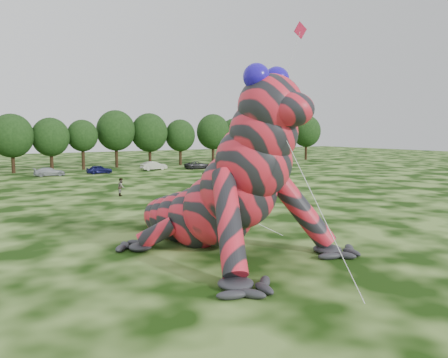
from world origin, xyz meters
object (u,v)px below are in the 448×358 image
inflatable_gecko (201,161)px  tree_14 (235,140)px  car_7 (245,163)px  car_6 (198,165)px  tree_7 (12,143)px  car_5 (154,166)px  car_4 (99,169)px  flying_kite (296,43)px  tree_12 (180,142)px  tree_15 (256,140)px  tree_8 (51,144)px  tree_13 (213,139)px  tree_11 (150,140)px  tree_16 (277,140)px  spectator_3 (243,171)px  spectator_2 (204,179)px  car_3 (49,172)px  tree_9 (83,145)px  tree_10 (116,139)px  spectator_1 (121,187)px  tree_17 (306,138)px

inflatable_gecko → tree_14: 68.79m
car_7 → car_6: bearing=87.1°
tree_7 → tree_14: (43.54, 1.92, -0.04)m
tree_14 → car_5: size_ratio=2.08×
car_4 → flying_kite: bearing=-169.2°
inflatable_gecko → car_7: 57.47m
tree_12 → car_5: (-8.89, -7.77, -3.74)m
tree_15 → car_4: (-37.12, -9.27, -4.15)m
tree_8 → tree_13: size_ratio=0.88×
tree_7 → car_6: tree_7 is taller
tree_11 → tree_15: bearing=-1.0°
tree_8 → tree_16: bearing=2.8°
tree_15 → spectator_3: (-20.93, -25.86, -3.90)m
tree_13 → tree_12: bearing=175.1°
tree_14 → car_7: bearing=-113.3°
tree_15 → car_4: 38.49m
tree_15 → spectator_3: 33.49m
car_7 → spectator_2: 29.15m
tree_15 → car_3: tree_15 is taller
tree_9 → car_5: 12.99m
inflatable_gecko → tree_9: (6.68, 55.23, -0.69)m
inflatable_gecko → tree_12: size_ratio=2.24×
tree_13 → car_4: 27.54m
tree_10 → spectator_3: bearing=-69.2°
car_4 → tree_8: bearing=36.7°
tree_8 → tree_9: (5.28, 0.36, -0.13)m
car_7 → tree_16: bearing=-57.2°
tree_12 → spectator_2: size_ratio=5.52×
inflatable_gecko → car_5: bearing=56.1°
tree_13 → car_5: bearing=-155.9°
tree_9 → car_4: (0.29, -8.84, -3.67)m
tree_13 → car_4: tree_13 is taller
tree_7 → tree_8: 5.87m
tree_11 → tree_12: bearing=-4.2°
inflatable_gecko → car_6: size_ratio=4.21×
spectator_1 → spectator_2: bearing=-47.0°
tree_9 → car_3: bearing=-129.7°
tree_12 → car_6: 10.42m
car_3 → car_6: (24.82, -0.65, 0.02)m
tree_9 → tree_15: tree_15 is taller
tree_12 → car_5: 12.39m
car_3 → car_6: size_ratio=0.93×
tree_10 → tree_12: 12.67m
spectator_1 → car_4: bearing=16.4°
tree_16 → car_7: 20.59m
tree_16 → car_6: size_ratio=1.96×
tree_11 → tree_17: tree_17 is taller
flying_kite → tree_13: (20.55, 49.10, -8.83)m
car_3 → tree_17: bearing=-82.1°
tree_12 → car_5: tree_12 is taller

